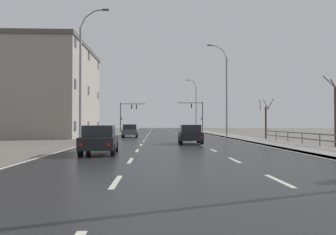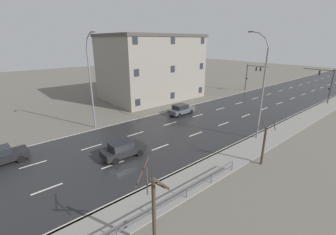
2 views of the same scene
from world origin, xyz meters
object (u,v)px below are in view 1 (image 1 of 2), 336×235
object	(u,v)px
car_distant	(190,134)
street_lamp_midground	(226,92)
traffic_signal_right	(198,112)
car_far_right	(100,139)
street_lamp_left_bank	(82,77)
street_lamp_distant	(195,106)
traffic_signal_left	(127,112)
brick_building	(41,92)
car_near_left	(130,131)

from	to	relation	value
car_distant	street_lamp_midground	bearing A→B (deg)	68.15
traffic_signal_right	street_lamp_midground	bearing A→B (deg)	-88.95
car_far_right	street_lamp_left_bank	bearing A→B (deg)	104.53
street_lamp_distant	street_lamp_midground	bearing A→B (deg)	-90.03
street_lamp_distant	traffic_signal_right	bearing A→B (deg)	-93.27
street_lamp_left_bank	car_distant	world-z (taller)	street_lamp_left_bank
car_far_right	car_distant	size ratio (longest dim) A/B	1.01
street_lamp_left_bank	car_distant	distance (m)	10.35
traffic_signal_right	traffic_signal_left	xyz separation A→B (m)	(-13.74, -0.65, 0.01)
street_lamp_midground	car_far_right	distance (m)	25.94
traffic_signal_right	brick_building	size ratio (longest dim) A/B	0.35
street_lamp_midground	car_near_left	world-z (taller)	street_lamp_midground
street_lamp_distant	brick_building	xyz separation A→B (m)	(-23.58, -28.29, 0.30)
car_near_left	car_distant	size ratio (longest dim) A/B	1.00
street_lamp_left_bank	traffic_signal_left	xyz separation A→B (m)	(0.74, 35.16, -1.72)
car_near_left	brick_building	world-z (taller)	brick_building
street_lamp_left_bank	brick_building	world-z (taller)	brick_building
street_lamp_distant	car_near_left	bearing A→B (deg)	-110.48
street_lamp_distant	car_far_right	distance (m)	55.25
street_lamp_midground	car_near_left	size ratio (longest dim) A/B	2.77
street_lamp_midground	street_lamp_left_bank	distance (m)	19.43
car_distant	street_lamp_left_bank	bearing A→B (deg)	173.46
traffic_signal_left	car_far_right	distance (m)	45.51
car_distant	traffic_signal_left	bearing A→B (deg)	104.12
traffic_signal_left	street_lamp_midground	bearing A→B (deg)	-58.03
brick_building	car_far_right	bearing A→B (deg)	-65.06
street_lamp_left_bank	car_near_left	size ratio (longest dim) A/B	2.77
street_lamp_midground	car_near_left	distance (m)	12.74
street_lamp_midground	car_near_left	xyz separation A→B (m)	(-11.78, -0.44, -4.82)
car_distant	brick_building	xyz separation A→B (m)	(-17.73, 16.55, 5.02)
street_lamp_left_bank	car_near_left	world-z (taller)	street_lamp_left_bank
traffic_signal_right	car_distant	distance (m)	37.57
street_lamp_midground	traffic_signal_left	size ratio (longest dim) A/B	2.02
traffic_signal_right	car_distant	world-z (taller)	traffic_signal_right
street_lamp_left_bank	car_near_left	xyz separation A→B (m)	(3.13, 12.02, -4.82)
street_lamp_midground	brick_building	distance (m)	23.74
street_lamp_left_bank	traffic_signal_right	world-z (taller)	street_lamp_left_bank
street_lamp_midground	traffic_signal_right	distance (m)	23.42
car_near_left	car_far_right	bearing A→B (deg)	-91.64
street_lamp_midground	brick_building	size ratio (longest dim) A/B	0.67
car_far_right	brick_building	distance (m)	28.56
traffic_signal_right	car_distant	xyz separation A→B (m)	(-5.40, -37.05, -3.10)
traffic_signal_left	car_far_right	xyz separation A→B (m)	(2.46, -45.34, -3.11)
traffic_signal_left	car_near_left	xyz separation A→B (m)	(2.39, -23.14, -3.11)
street_lamp_midground	car_far_right	bearing A→B (deg)	-117.35
street_lamp_midground	traffic_signal_left	bearing A→B (deg)	121.97
street_lamp_midground	street_lamp_distant	distance (m)	31.14
car_near_left	car_distant	distance (m)	14.53
street_lamp_left_bank	car_far_right	world-z (taller)	street_lamp_left_bank
traffic_signal_left	car_distant	world-z (taller)	traffic_signal_left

